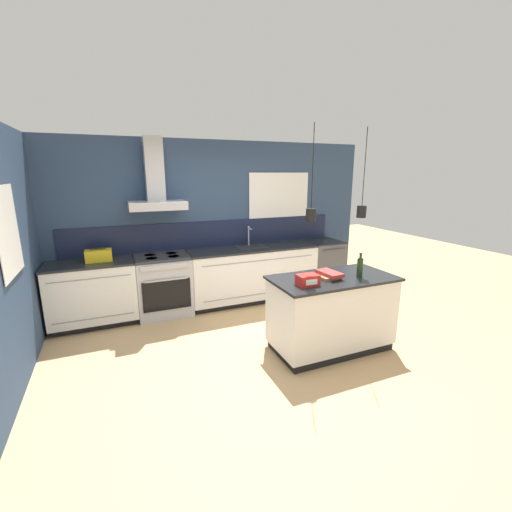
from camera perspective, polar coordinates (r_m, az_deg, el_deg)
ground_plane at (r=4.22m, az=0.45°, el=-16.08°), size 16.00×16.00×0.00m
wall_back at (r=5.59m, az=-8.20°, el=5.94°), size 5.60×2.30×2.60m
wall_left at (r=4.24m, az=-35.69°, el=0.32°), size 0.08×3.80×2.60m
counter_run_left at (r=5.32m, az=-25.52°, el=-5.60°), size 1.16×0.64×0.91m
counter_run_sink at (r=5.71m, az=-0.54°, el=-2.94°), size 2.15×0.64×1.24m
oven_range at (r=5.34m, az=-15.15°, el=-4.69°), size 0.78×0.66×0.91m
dishwasher at (r=6.34m, az=10.98°, el=-1.56°), size 0.61×0.65×0.91m
kitchen_island at (r=4.26m, az=12.42°, el=-9.25°), size 1.47×0.76×0.91m
bottle_on_island at (r=4.16m, az=16.93°, el=-1.80°), size 0.07×0.07×0.29m
book_stack at (r=4.06m, az=11.92°, el=-3.08°), size 0.26×0.33×0.08m
red_supply_box at (r=3.75m, az=8.60°, el=-3.99°), size 0.23×0.17×0.12m
yellow_toolbox at (r=5.17m, az=-24.75°, el=0.07°), size 0.34×0.18×0.19m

